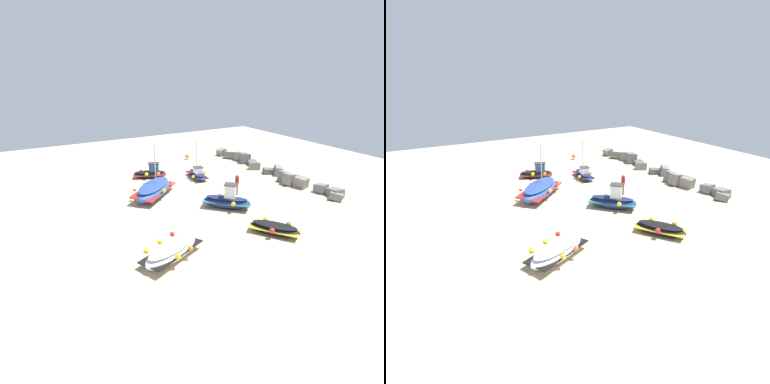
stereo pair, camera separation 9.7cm
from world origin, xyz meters
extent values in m
plane|color=#C6B289|center=(0.00, 0.00, 0.00)|extent=(46.22, 46.22, 0.00)
ellipsoid|color=black|center=(-4.80, -2.71, 0.30)|extent=(2.20, 3.27, 0.67)
cube|color=maroon|center=(-4.80, -2.71, 0.34)|extent=(2.16, 3.15, 0.11)
ellipsoid|color=black|center=(-4.80, -2.71, 0.56)|extent=(1.91, 2.86, 0.15)
cube|color=#2D4784|center=(-4.64, -2.33, 0.99)|extent=(0.94, 1.08, 0.77)
cube|color=#333338|center=(-4.64, -2.33, 1.41)|extent=(1.09, 1.26, 0.06)
sphere|color=#EA7F75|center=(-5.72, -3.20, 0.53)|extent=(0.34, 0.34, 0.34)
sphere|color=yellow|center=(-4.32, -3.22, 0.57)|extent=(0.34, 0.34, 0.34)
sphere|color=red|center=(-5.29, -2.20, 0.54)|extent=(0.34, 0.34, 0.34)
sphere|color=orange|center=(-3.89, -2.22, 0.56)|extent=(0.34, 0.34, 0.34)
ellipsoid|color=navy|center=(-2.49, 1.10, 0.28)|extent=(3.20, 1.63, 0.61)
cube|color=black|center=(-2.49, 1.10, 0.31)|extent=(3.08, 1.64, 0.09)
ellipsoid|color=#151E45|center=(-2.49, 1.10, 0.52)|extent=(2.81, 1.42, 0.13)
cube|color=white|center=(-2.20, 1.05, 0.84)|extent=(0.77, 0.81, 0.55)
cube|color=#333338|center=(-2.20, 1.05, 1.15)|extent=(0.90, 0.94, 0.06)
cylinder|color=#B7B7BC|center=(-2.65, 1.12, 2.12)|extent=(0.08, 0.08, 3.11)
sphere|color=#EA7F75|center=(-3.18, 1.90, 0.45)|extent=(0.27, 0.27, 0.27)
sphere|color=red|center=(-2.86, 0.46, 0.49)|extent=(0.27, 0.27, 0.27)
sphere|color=yellow|center=(-2.12, 1.74, 0.52)|extent=(0.27, 0.27, 0.27)
sphere|color=yellow|center=(-1.80, 0.30, 0.46)|extent=(0.27, 0.27, 0.27)
ellipsoid|color=navy|center=(4.46, -0.49, 0.42)|extent=(3.48, 3.44, 0.93)
cube|color=#1E6670|center=(4.46, -0.49, 0.46)|extent=(3.38, 3.34, 0.16)
ellipsoid|color=#151E45|center=(4.46, -0.49, 0.77)|extent=(3.04, 3.00, 0.21)
cube|color=white|center=(4.64, -0.32, 1.33)|extent=(1.06, 1.06, 0.98)
cube|color=#333338|center=(4.64, -0.32, 1.85)|extent=(1.23, 1.23, 0.06)
sphere|color=#EA7F75|center=(3.47, -0.36, 0.63)|extent=(0.32, 0.32, 0.32)
sphere|color=yellow|center=(5.45, -0.63, 0.68)|extent=(0.32, 0.32, 0.32)
ellipsoid|color=white|center=(8.47, -7.00, 0.40)|extent=(2.94, 4.14, 0.90)
cube|color=black|center=(8.47, -7.00, 0.44)|extent=(2.89, 4.00, 0.18)
ellipsoid|color=beige|center=(8.47, -7.00, 0.73)|extent=(2.55, 3.62, 0.23)
sphere|color=yellow|center=(8.10, -8.33, 0.67)|extent=(0.30, 0.30, 0.30)
sphere|color=yellow|center=(9.47, -7.15, 0.74)|extent=(0.30, 0.30, 0.30)
sphere|color=yellow|center=(7.67, -7.34, 0.71)|extent=(0.30, 0.30, 0.30)
sphere|color=orange|center=(9.04, -6.16, 0.67)|extent=(0.30, 0.30, 0.30)
sphere|color=red|center=(7.25, -6.35, 0.72)|extent=(0.30, 0.30, 0.30)
ellipsoid|color=#2D4C9E|center=(-0.24, -4.24, 0.53)|extent=(4.63, 4.90, 1.19)
cube|color=maroon|center=(-0.24, -4.24, 0.58)|extent=(4.50, 4.75, 0.23)
ellipsoid|color=navy|center=(-0.24, -4.24, 0.97)|extent=(4.03, 4.27, 0.29)
cylinder|color=#B7B7BC|center=(-0.51, -3.94, 2.63)|extent=(0.08, 0.08, 3.16)
sphere|color=orange|center=(-0.30, -2.60, 0.88)|extent=(0.30, 0.30, 0.30)
sphere|color=yellow|center=(-1.30, -4.61, 0.79)|extent=(0.30, 0.30, 0.30)
sphere|color=yellow|center=(0.82, -3.87, 0.79)|extent=(0.30, 0.30, 0.30)
sphere|color=#EA7F75|center=(-0.18, -5.88, 0.92)|extent=(0.30, 0.30, 0.30)
ellipsoid|color=black|center=(9.18, -0.24, 0.32)|extent=(3.24, 2.70, 0.66)
cube|color=gold|center=(9.18, -0.24, 0.36)|extent=(3.16, 2.67, 0.06)
ellipsoid|color=black|center=(9.18, -0.24, 0.60)|extent=(2.85, 2.38, 0.11)
sphere|color=yellow|center=(8.18, -0.05, 0.50)|extent=(0.34, 0.34, 0.34)
sphere|color=red|center=(9.57, -0.82, 0.54)|extent=(0.34, 0.34, 0.34)
sphere|color=orange|center=(9.39, 0.76, 0.50)|extent=(0.34, 0.34, 0.34)
cylinder|color=brown|center=(2.66, 1.76, 0.45)|extent=(0.14, 0.14, 0.91)
cylinder|color=brown|center=(2.82, 1.73, 0.45)|extent=(0.14, 0.14, 0.91)
cylinder|color=maroon|center=(2.74, 1.75, 1.23)|extent=(0.32, 0.32, 0.64)
sphere|color=tan|center=(2.74, 1.75, 1.66)|extent=(0.22, 0.22, 0.22)
cube|color=slate|center=(-8.19, 7.90, 0.38)|extent=(1.04, 1.09, 0.96)
cube|color=slate|center=(-6.79, 8.10, 0.36)|extent=(1.80, 1.82, 0.94)
cube|color=slate|center=(-5.22, 8.41, 0.49)|extent=(1.42, 1.21, 1.04)
cube|color=slate|center=(-4.32, 8.32, 0.51)|extent=(1.49, 1.42, 1.20)
cube|color=#4C5156|center=(-3.08, 8.31, 0.27)|extent=(1.31, 1.16, 0.62)
cube|color=slate|center=(-1.93, 7.62, 0.35)|extent=(1.19, 1.32, 0.81)
cube|color=#4C5156|center=(-0.11, 7.97, 0.25)|extent=(1.25, 1.44, 0.60)
cube|color=slate|center=(0.58, 8.41, 0.42)|extent=(1.40, 1.26, 1.03)
cube|color=slate|center=(2.35, 7.37, 0.48)|extent=(1.03, 0.92, 1.11)
cube|color=slate|center=(3.21, 7.36, 0.49)|extent=(1.13, 1.49, 1.22)
cube|color=slate|center=(4.18, 7.61, 0.46)|extent=(1.29, 1.14, 1.02)
cube|color=slate|center=(5.82, 8.18, 0.35)|extent=(1.11, 1.11, 0.85)
cube|color=slate|center=(7.02, 8.35, 0.34)|extent=(1.38, 1.18, 0.82)
cube|color=slate|center=(7.48, 7.91, 0.27)|extent=(1.41, 1.50, 0.84)
cylinder|color=#3F3F42|center=(-8.64, 3.46, 0.07)|extent=(0.08, 0.08, 0.15)
sphere|color=orange|center=(-8.64, 3.46, 0.39)|extent=(0.49, 0.49, 0.49)
camera|label=1|loc=(21.73, -13.38, 9.60)|focal=29.54mm
camera|label=2|loc=(21.78, -13.29, 9.60)|focal=29.54mm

